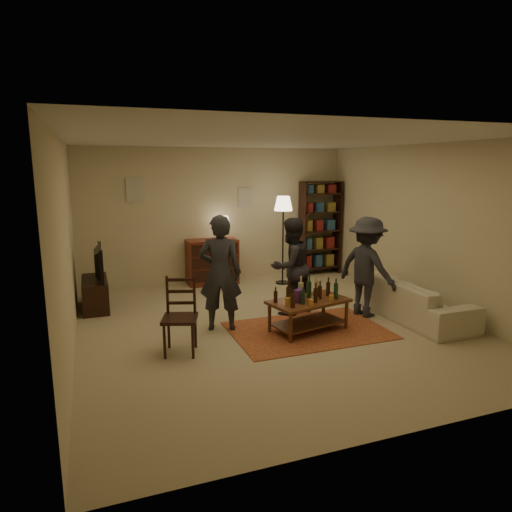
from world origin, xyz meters
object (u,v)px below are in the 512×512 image
dining_chair (180,312)px  sofa (412,299)px  tv_stand (95,286)px  floor_lamp (283,210)px  person_by_sofa (367,267)px  bookshelf (320,227)px  person_right (291,266)px  person_left (220,273)px  dresser (213,260)px  coffee_table (308,303)px

dining_chair → sofa: (3.66, 0.07, -0.22)m
tv_stand → floor_lamp: (3.58, 0.44, 1.11)m
tv_stand → person_by_sofa: (4.01, -1.85, 0.40)m
bookshelf → person_right: bearing=-127.0°
person_right → person_by_sofa: (1.08, -0.50, 0.01)m
person_left → dresser: bearing=-80.9°
person_left → person_right: size_ratio=1.08×
floor_lamp → person_by_sofa: (0.43, -2.29, -0.71)m
coffee_table → sofa: bearing=-0.9°
coffee_table → person_by_sofa: (1.17, 0.32, 0.38)m
bookshelf → sofa: bearing=-90.8°
dresser → person_by_sofa: person_by_sofa is taller
bookshelf → sofa: size_ratio=0.97×
coffee_table → person_left: 1.33m
sofa → floor_lamp: bearing=22.0°
person_by_sofa → person_left: bearing=66.3°
tv_stand → person_by_sofa: size_ratio=0.67×
bookshelf → person_by_sofa: bearing=-103.5°
dining_chair → sofa: bearing=19.2°
coffee_table → person_right: bearing=83.7°
floor_lamp → sofa: size_ratio=0.84×
dresser → tv_stand: bearing=-157.9°
dining_chair → person_left: 0.98m
person_left → person_by_sofa: (2.32, -0.18, -0.05)m
floor_lamp → person_by_sofa: 2.44m
dining_chair → bookshelf: bookshelf is taller
tv_stand → sofa: bearing=-25.3°
coffee_table → floor_lamp: 2.92m
coffee_table → floor_lamp: size_ratio=0.71×
person_by_sofa → tv_stand: bearing=46.1°
bookshelf → person_right: 2.93m
dining_chair → person_left: (0.70, 0.60, 0.32)m
floor_lamp → sofa: bearing=-68.0°
dining_chair → floor_lamp: size_ratio=0.56×
coffee_table → dresser: bearing=100.9°
sofa → person_left: 3.05m
dining_chair → dresser: (1.26, 3.18, -0.04)m
coffee_table → bookshelf: size_ratio=0.62×
coffee_table → sofa: size_ratio=0.60×
person_left → tv_stand: bearing=-23.2°
dining_chair → tv_stand: tv_stand is taller
dresser → person_right: 2.39m
coffee_table → person_right: size_ratio=0.80×
coffee_table → dining_chair: dining_chair is taller
sofa → coffee_table: bearing=89.1°
bookshelf → person_by_sofa: (-0.68, -2.83, -0.25)m
tv_stand → person_right: person_right is taller
sofa → person_by_sofa: person_by_sofa is taller
dining_chair → dresser: size_ratio=0.73×
coffee_table → bookshelf: (1.84, 3.15, 0.62)m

